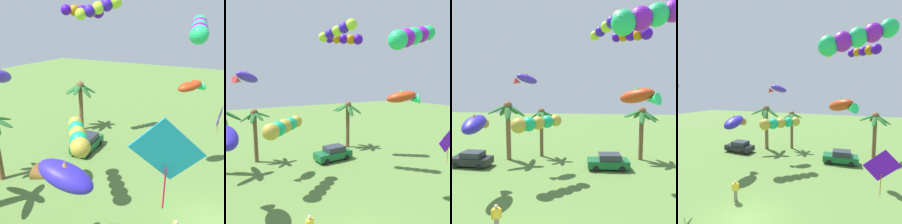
% 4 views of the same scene
% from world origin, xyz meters
% --- Properties ---
extents(palm_tree_0, '(3.03, 2.93, 5.55)m').
position_xyz_m(palm_tree_0, '(-2.53, 15.57, 4.07)').
color(palm_tree_0, brown).
rests_on(palm_tree_0, ground).
extents(palm_tree_2, '(3.78, 3.53, 5.80)m').
position_xyz_m(palm_tree_2, '(8.44, 15.50, 4.34)').
color(palm_tree_2, brown).
rests_on(palm_tree_2, ground).
extents(parked_car_0, '(4.01, 1.98, 1.51)m').
position_xyz_m(parked_car_0, '(4.71, 12.24, 0.75)').
color(parked_car_0, '#145B2D').
rests_on(parked_car_0, ground).
extents(kite_tube_0, '(2.72, 2.95, 1.84)m').
position_xyz_m(kite_tube_0, '(4.24, 10.24, 12.89)').
color(kite_tube_0, '#A7DB2D').
extents(kite_tube_1, '(4.53, 1.74, 1.98)m').
position_xyz_m(kite_tube_1, '(5.90, 3.14, 11.37)').
color(kite_tube_1, '#20C16A').
extents(kite_fish_2, '(2.60, 2.03, 1.39)m').
position_xyz_m(kite_fish_2, '(-3.48, 12.74, 8.68)').
color(kite_fish_2, '#452AC4').
extents(kite_tube_4, '(3.50, 2.80, 1.14)m').
position_xyz_m(kite_tube_4, '(6.87, 13.46, 12.80)').
color(kite_tube_4, '#410CC7').
extents(kite_diamond_6, '(1.73, 0.24, 2.42)m').
position_xyz_m(kite_diamond_6, '(7.48, 1.00, 4.50)').
color(kite_diamond_6, '#5F0EDD').
extents(kite_fish_7, '(2.25, 2.17, 1.12)m').
position_xyz_m(kite_fish_7, '(5.35, 3.15, 7.34)').
color(kite_fish_7, '#B43614').
extents(kite_tube_8, '(3.72, 3.36, 1.25)m').
position_xyz_m(kite_tube_8, '(-1.53, 8.66, 4.93)').
color(kite_tube_8, gold).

